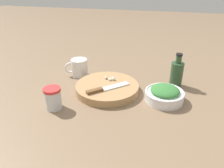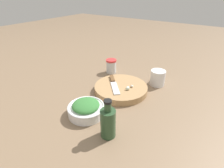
{
  "view_description": "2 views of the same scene",
  "coord_description": "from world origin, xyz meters",
  "px_view_note": "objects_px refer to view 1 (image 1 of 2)",
  "views": [
    {
      "loc": [
        -0.17,
        0.85,
        0.52
      ],
      "look_at": [
        0.04,
        -0.03,
        0.05
      ],
      "focal_mm": 35.0,
      "sensor_mm": 36.0,
      "label": 1
    },
    {
      "loc": [
        -0.68,
        -0.48,
        0.53
      ],
      "look_at": [
        0.01,
        -0.02,
        0.07
      ],
      "focal_mm": 28.0,
      "sensor_mm": 36.0,
      "label": 2
    }
  ],
  "objects_px": {
    "herb_bowl": "(165,94)",
    "coffee_mug": "(79,68)",
    "garlic_cloves": "(110,78)",
    "spice_jar": "(53,98)",
    "chef_knife": "(106,88)",
    "oil_bottle": "(177,73)",
    "cutting_board": "(107,88)"
  },
  "relations": [
    {
      "from": "oil_bottle",
      "to": "garlic_cloves",
      "type": "bearing_deg",
      "value": 14.73
    },
    {
      "from": "herb_bowl",
      "to": "coffee_mug",
      "type": "height_order",
      "value": "coffee_mug"
    },
    {
      "from": "chef_knife",
      "to": "oil_bottle",
      "type": "bearing_deg",
      "value": 77.81
    },
    {
      "from": "garlic_cloves",
      "to": "oil_bottle",
      "type": "relative_size",
      "value": 0.35
    },
    {
      "from": "herb_bowl",
      "to": "oil_bottle",
      "type": "xyz_separation_m",
      "value": [
        -0.05,
        -0.16,
        0.03
      ]
    },
    {
      "from": "spice_jar",
      "to": "oil_bottle",
      "type": "distance_m",
      "value": 0.6
    },
    {
      "from": "cutting_board",
      "to": "chef_knife",
      "type": "xyz_separation_m",
      "value": [
        -0.0,
        0.05,
        0.02
      ]
    },
    {
      "from": "herb_bowl",
      "to": "spice_jar",
      "type": "distance_m",
      "value": 0.48
    },
    {
      "from": "cutting_board",
      "to": "garlic_cloves",
      "type": "xyz_separation_m",
      "value": [
        -0.0,
        -0.05,
        0.03
      ]
    },
    {
      "from": "chef_knife",
      "to": "cutting_board",
      "type": "bearing_deg",
      "value": 143.0
    },
    {
      "from": "cutting_board",
      "to": "coffee_mug",
      "type": "height_order",
      "value": "coffee_mug"
    },
    {
      "from": "garlic_cloves",
      "to": "herb_bowl",
      "type": "relative_size",
      "value": 0.35
    },
    {
      "from": "coffee_mug",
      "to": "oil_bottle",
      "type": "distance_m",
      "value": 0.52
    },
    {
      "from": "cutting_board",
      "to": "chef_knife",
      "type": "bearing_deg",
      "value": 95.42
    },
    {
      "from": "spice_jar",
      "to": "coffee_mug",
      "type": "distance_m",
      "value": 0.33
    },
    {
      "from": "cutting_board",
      "to": "spice_jar",
      "type": "bearing_deg",
      "value": 46.38
    },
    {
      "from": "cutting_board",
      "to": "oil_bottle",
      "type": "height_order",
      "value": "oil_bottle"
    },
    {
      "from": "chef_knife",
      "to": "spice_jar",
      "type": "distance_m",
      "value": 0.24
    },
    {
      "from": "garlic_cloves",
      "to": "oil_bottle",
      "type": "distance_m",
      "value": 0.33
    },
    {
      "from": "oil_bottle",
      "to": "herb_bowl",
      "type": "bearing_deg",
      "value": 72.39
    },
    {
      "from": "garlic_cloves",
      "to": "spice_jar",
      "type": "xyz_separation_m",
      "value": [
        0.19,
        0.24,
        0.0
      ]
    },
    {
      "from": "chef_knife",
      "to": "coffee_mug",
      "type": "height_order",
      "value": "coffee_mug"
    },
    {
      "from": "oil_bottle",
      "to": "coffee_mug",
      "type": "bearing_deg",
      "value": -0.45
    },
    {
      "from": "coffee_mug",
      "to": "oil_bottle",
      "type": "bearing_deg",
      "value": 179.55
    },
    {
      "from": "cutting_board",
      "to": "herb_bowl",
      "type": "bearing_deg",
      "value": 174.71
    },
    {
      "from": "spice_jar",
      "to": "oil_bottle",
      "type": "bearing_deg",
      "value": -146.82
    },
    {
      "from": "cutting_board",
      "to": "spice_jar",
      "type": "relative_size",
      "value": 3.18
    },
    {
      "from": "garlic_cloves",
      "to": "coffee_mug",
      "type": "height_order",
      "value": "coffee_mug"
    },
    {
      "from": "chef_knife",
      "to": "herb_bowl",
      "type": "bearing_deg",
      "value": 52.35
    },
    {
      "from": "spice_jar",
      "to": "herb_bowl",
      "type": "bearing_deg",
      "value": -159.72
    },
    {
      "from": "garlic_cloves",
      "to": "spice_jar",
      "type": "bearing_deg",
      "value": 52.92
    },
    {
      "from": "coffee_mug",
      "to": "chef_knife",
      "type": "bearing_deg",
      "value": 136.86
    }
  ]
}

